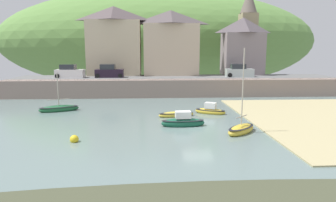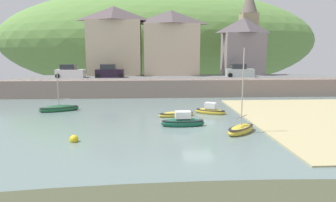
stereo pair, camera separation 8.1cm
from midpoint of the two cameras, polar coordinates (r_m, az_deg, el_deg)
ground at (r=16.87m, az=15.68°, el=-12.52°), size 48.00×41.00×0.61m
quay_seawall at (r=42.30m, az=2.18°, el=2.76°), size 48.00×9.40×2.40m
hillside_backdrop at (r=79.57m, az=-1.74°, el=11.27°), size 80.00×44.00×24.78m
waterfront_building_left at (r=49.89m, az=-10.04°, el=11.21°), size 8.66×4.96×10.83m
waterfront_building_centre at (r=49.63m, az=0.62°, el=11.03°), size 8.98×5.56×10.28m
waterfront_building_right at (r=51.76m, az=14.06°, el=10.13°), size 6.65×4.82×9.23m
church_with_spire at (r=56.29m, az=14.99°, el=12.94°), size 3.00×3.00×14.70m
rowboat_small_beached at (r=24.35m, az=13.75°, el=-5.20°), size 3.22×3.19×6.77m
sailboat_tall_mast at (r=25.81m, az=2.92°, el=-3.96°), size 3.79×1.32×1.47m
sailboat_far_left at (r=31.07m, az=8.10°, el=-1.80°), size 3.34×2.42×1.29m
motorboat_with_cabin at (r=29.48m, az=1.66°, el=-2.54°), size 3.69×1.74×0.63m
sailboat_white_hull at (r=34.04m, az=-19.86°, el=-1.35°), size 4.24×2.67×4.28m
parked_car_near_slipway at (r=46.70m, az=-18.01°, el=5.23°), size 4.18×1.91×1.95m
parked_car_by_wall at (r=45.56m, az=-10.98°, el=5.42°), size 4.12×1.82×1.95m
parked_car_end_of_row at (r=47.06m, az=13.43°, el=5.47°), size 4.18×1.89×1.95m
mooring_buoy at (r=22.47m, az=-17.28°, el=-6.93°), size 0.62×0.62×0.62m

